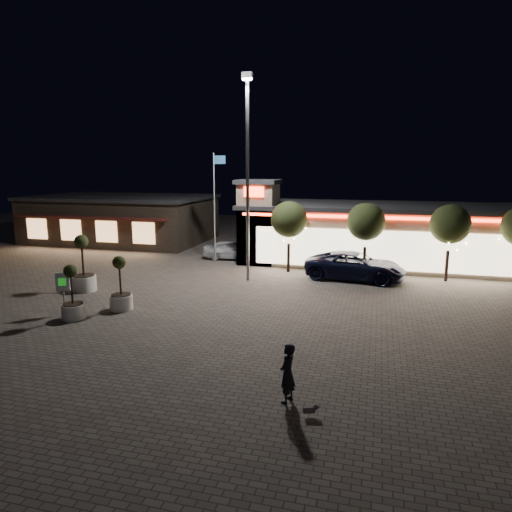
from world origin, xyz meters
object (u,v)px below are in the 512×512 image
(planter_left, at_px, (84,274))
(planter_mid, at_px, (73,302))
(pickup_truck, at_px, (355,266))
(valet_sign, at_px, (63,285))
(white_sedan, at_px, (231,250))
(pedestrian, at_px, (287,373))

(planter_left, xyz_separation_m, planter_mid, (2.51, -4.37, -0.20))
(pickup_truck, xyz_separation_m, valet_sign, (-13.22, -10.71, 0.56))
(pickup_truck, bearing_deg, valet_sign, 135.28)
(pickup_truck, xyz_separation_m, planter_mid, (-12.33, -11.23, -0.06))
(planter_mid, height_order, valet_sign, planter_mid)
(white_sedan, bearing_deg, planter_mid, 164.56)
(pickup_truck, bearing_deg, planter_mid, 138.60)
(planter_left, relative_size, planter_mid, 1.25)
(planter_mid, bearing_deg, planter_left, 119.83)
(pedestrian, bearing_deg, pickup_truck, -168.82)
(white_sedan, height_order, planter_mid, planter_mid)
(pedestrian, bearing_deg, valet_sign, -99.18)
(pickup_truck, xyz_separation_m, pedestrian, (-1.15, -16.19, 0.06))
(pedestrian, bearing_deg, planter_left, -109.03)
(valet_sign, bearing_deg, white_sedan, 75.87)
(pickup_truck, xyz_separation_m, white_sedan, (-9.52, 4.00, -0.14))
(planter_mid, distance_m, valet_sign, 1.20)
(planter_left, height_order, planter_mid, planter_left)
(white_sedan, bearing_deg, valet_sign, 160.90)
(pedestrian, height_order, planter_left, planter_left)
(white_sedan, xyz_separation_m, planter_left, (-5.32, -10.85, 0.29))
(pickup_truck, bearing_deg, pedestrian, -177.78)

